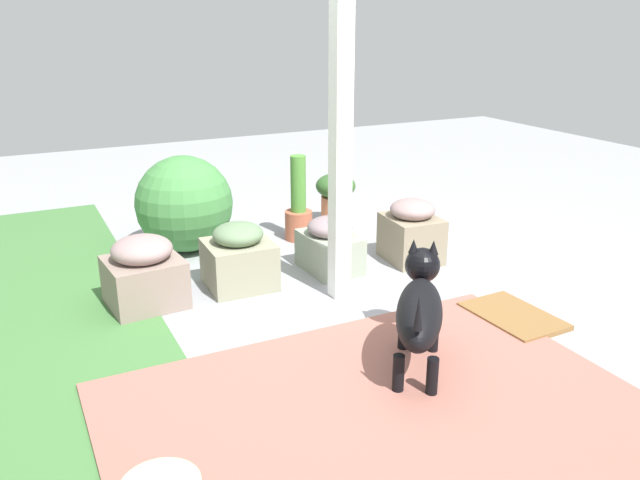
% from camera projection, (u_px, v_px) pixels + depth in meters
% --- Properties ---
extents(ground_plane, '(12.00, 12.00, 0.00)m').
position_uv_depth(ground_plane, '(350.00, 318.00, 3.85)').
color(ground_plane, '#95969C').
extents(brick_path, '(1.80, 2.40, 0.02)m').
position_uv_depth(brick_path, '(387.00, 419.00, 2.88)').
color(brick_path, '#9D6053').
rests_on(brick_path, ground).
extents(porch_pillar, '(0.11, 0.11, 2.45)m').
position_uv_depth(porch_pillar, '(341.00, 102.00, 3.75)').
color(porch_pillar, white).
rests_on(porch_pillar, ground).
extents(stone_planter_nearest, '(0.44, 0.38, 0.46)m').
position_uv_depth(stone_planter_nearest, '(411.00, 232.00, 4.69)').
color(stone_planter_nearest, gray).
rests_on(stone_planter_nearest, ground).
extents(stone_planter_near, '(0.45, 0.34, 0.39)m').
position_uv_depth(stone_planter_near, '(330.00, 246.00, 4.52)').
color(stone_planter_near, gray).
rests_on(stone_planter_near, ground).
extents(stone_planter_mid, '(0.42, 0.43, 0.44)m').
position_uv_depth(stone_planter_mid, '(239.00, 258.00, 4.23)').
color(stone_planter_mid, gray).
rests_on(stone_planter_mid, ground).
extents(stone_planter_far, '(0.46, 0.48, 0.45)m').
position_uv_depth(stone_planter_far, '(144.00, 273.00, 3.96)').
color(stone_planter_far, gray).
rests_on(stone_planter_far, ground).
extents(round_shrub, '(0.73, 0.73, 0.73)m').
position_uv_depth(round_shrub, '(184.00, 204.00, 4.85)').
color(round_shrub, '#428140').
rests_on(round_shrub, ground).
extents(terracotta_pot_broad, '(0.34, 0.34, 0.44)m').
position_uv_depth(terracotta_pot_broad, '(336.00, 196.00, 5.48)').
color(terracotta_pot_broad, '#BD6A48').
rests_on(terracotta_pot_broad, ground).
extents(terracotta_pot_tall, '(0.22, 0.22, 0.68)m').
position_uv_depth(terracotta_pot_tall, '(299.00, 210.00, 5.12)').
color(terracotta_pot_tall, '#AB573D').
rests_on(terracotta_pot_tall, ground).
extents(dog, '(0.75, 0.62, 0.57)m').
position_uv_depth(dog, '(420.00, 307.00, 3.21)').
color(dog, black).
rests_on(dog, ground).
extents(doormat, '(0.58, 0.41, 0.03)m').
position_uv_depth(doormat, '(513.00, 316.00, 3.84)').
color(doormat, brown).
rests_on(doormat, ground).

